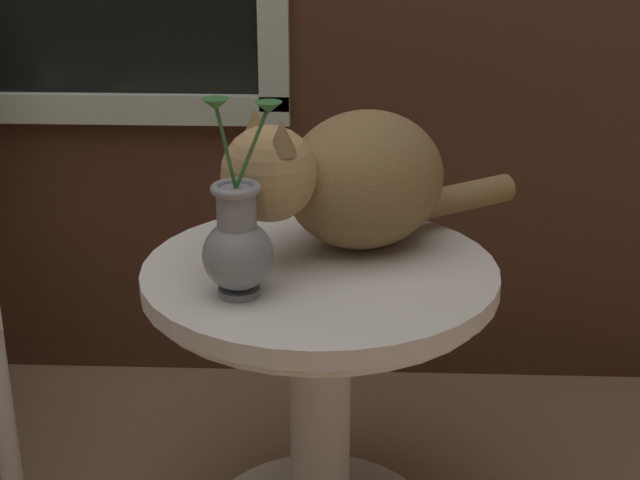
{
  "coord_description": "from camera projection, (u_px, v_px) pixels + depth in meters",
  "views": [
    {
      "loc": [
        0.33,
        -1.39,
        1.24
      ],
      "look_at": [
        0.26,
        0.15,
        0.63
      ],
      "focal_mm": 53.12,
      "sensor_mm": 36.0,
      "label": 1
    }
  ],
  "objects": [
    {
      "name": "wicker_side_table",
      "position": [
        320.0,
        351.0,
        1.73
      ],
      "size": [
        0.63,
        0.63,
        0.58
      ],
      "color": "silver",
      "rests_on": "ground_plane"
    },
    {
      "name": "cat",
      "position": [
        351.0,
        179.0,
        1.71
      ],
      "size": [
        0.55,
        0.41,
        0.28
      ],
      "color": "olive",
      "rests_on": "wicker_side_table"
    },
    {
      "name": "pewter_vase_with_ivy",
      "position": [
        238.0,
        242.0,
        1.53
      ],
      "size": [
        0.13,
        0.12,
        0.33
      ],
      "color": "gray",
      "rests_on": "wicker_side_table"
    }
  ]
}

